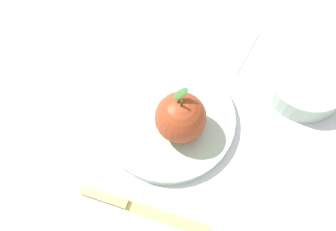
# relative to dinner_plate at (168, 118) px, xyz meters

# --- Properties ---
(ground_plane) EXTENTS (2.40, 2.40, 0.00)m
(ground_plane) POSITION_rel_dinner_plate_xyz_m (-0.02, -0.01, -0.01)
(ground_plane) COLOR silver
(dinner_plate) EXTENTS (0.22, 0.22, 0.02)m
(dinner_plate) POSITION_rel_dinner_plate_xyz_m (0.00, 0.00, 0.00)
(dinner_plate) COLOR #B2C6B2
(dinner_plate) RESTS_ON ground_plane
(apple) EXTENTS (0.08, 0.08, 0.10)m
(apple) POSITION_rel_dinner_plate_xyz_m (-0.02, -0.02, 0.05)
(apple) COLOR #9E3D1E
(apple) RESTS_ON dinner_plate
(side_bowl) EXTENTS (0.13, 0.13, 0.04)m
(side_bowl) POSITION_rel_dinner_plate_xyz_m (0.04, -0.24, 0.02)
(side_bowl) COLOR #B2C6B2
(side_bowl) RESTS_ON ground_plane
(knife) EXTENTS (0.09, 0.19, 0.01)m
(knife) POSITION_rel_dinner_plate_xyz_m (-0.14, 0.07, -0.01)
(knife) COLOR #D8B766
(knife) RESTS_ON ground_plane
(linen_napkin) EXTENTS (0.17, 0.19, 0.00)m
(linen_napkin) POSITION_rel_dinner_plate_xyz_m (0.17, -0.09, -0.01)
(linen_napkin) COLOR beige
(linen_napkin) RESTS_ON ground_plane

